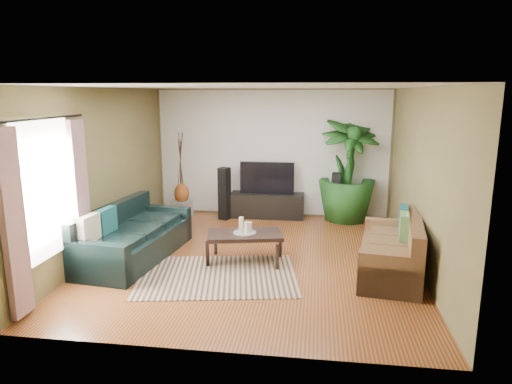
% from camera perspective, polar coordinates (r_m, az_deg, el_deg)
% --- Properties ---
extents(floor, '(5.50, 5.50, 0.00)m').
position_cam_1_polar(floor, '(7.44, -0.21, -8.25)').
color(floor, brown).
rests_on(floor, ground).
extents(ceiling, '(5.50, 5.50, 0.00)m').
position_cam_1_polar(ceiling, '(6.97, -0.23, 13.02)').
color(ceiling, white).
rests_on(ceiling, ground).
extents(wall_back, '(5.00, 0.00, 5.00)m').
position_cam_1_polar(wall_back, '(9.78, 2.03, 4.88)').
color(wall_back, brown).
rests_on(wall_back, ground).
extents(wall_front, '(5.00, 0.00, 5.00)m').
position_cam_1_polar(wall_front, '(4.44, -5.16, -4.27)').
color(wall_front, brown).
rests_on(wall_front, ground).
extents(wall_left, '(0.00, 5.50, 5.50)m').
position_cam_1_polar(wall_left, '(7.82, -18.68, 2.36)').
color(wall_left, brown).
rests_on(wall_left, ground).
extents(wall_right, '(0.00, 5.50, 5.50)m').
position_cam_1_polar(wall_right, '(7.18, 19.96, 1.43)').
color(wall_right, brown).
rests_on(wall_right, ground).
extents(backwall_panel, '(4.90, 0.00, 4.90)m').
position_cam_1_polar(backwall_panel, '(9.77, 2.02, 4.87)').
color(backwall_panel, white).
rests_on(backwall_panel, ground).
extents(window_pane, '(0.00, 1.80, 1.80)m').
position_cam_1_polar(window_pane, '(6.44, -24.80, 0.29)').
color(window_pane, white).
rests_on(window_pane, ground).
extents(curtain_near, '(0.08, 0.35, 2.20)m').
position_cam_1_polar(curtain_near, '(5.86, -28.05, -3.63)').
color(curtain_near, gray).
rests_on(curtain_near, ground).
extents(curtain_far, '(0.08, 0.35, 2.20)m').
position_cam_1_polar(curtain_far, '(7.09, -21.07, -0.44)').
color(curtain_far, gray).
rests_on(curtain_far, ground).
extents(curtain_rod, '(0.03, 1.90, 0.03)m').
position_cam_1_polar(curtain_rod, '(6.30, -25.15, 8.31)').
color(curtain_rod, black).
rests_on(curtain_rod, ground).
extents(sofa_left, '(1.26, 2.41, 0.85)m').
position_cam_1_polar(sofa_left, '(7.57, -14.94, -4.92)').
color(sofa_left, black).
rests_on(sofa_left, floor).
extents(sofa_right, '(1.08, 1.93, 0.85)m').
position_cam_1_polar(sofa_right, '(6.97, 16.47, -6.52)').
color(sofa_right, brown).
rests_on(sofa_right, floor).
extents(area_rug, '(2.51, 1.98, 0.01)m').
position_cam_1_polar(area_rug, '(6.77, -4.81, -10.38)').
color(area_rug, tan).
rests_on(area_rug, floor).
extents(coffee_table, '(1.26, 0.86, 0.47)m').
position_cam_1_polar(coffee_table, '(7.22, -1.41, -6.93)').
color(coffee_table, black).
rests_on(coffee_table, floor).
extents(candle_tray, '(0.36, 0.36, 0.02)m').
position_cam_1_polar(candle_tray, '(7.14, -1.42, -5.09)').
color(candle_tray, gray).
rests_on(candle_tray, coffee_table).
extents(candle_tall, '(0.07, 0.07, 0.23)m').
position_cam_1_polar(candle_tall, '(7.14, -1.86, -4.05)').
color(candle_tall, beige).
rests_on(candle_tall, candle_tray).
extents(candle_mid, '(0.07, 0.07, 0.18)m').
position_cam_1_polar(candle_mid, '(7.07, -1.15, -4.45)').
color(candle_mid, white).
rests_on(candle_mid, candle_tray).
extents(candle_short, '(0.07, 0.07, 0.15)m').
position_cam_1_polar(candle_short, '(7.16, -0.79, -4.35)').
color(candle_short, silver).
rests_on(candle_short, candle_tray).
extents(tv_stand, '(1.56, 0.47, 0.52)m').
position_cam_1_polar(tv_stand, '(9.75, 1.38, -1.67)').
color(tv_stand, black).
rests_on(tv_stand, floor).
extents(television, '(1.14, 0.06, 0.67)m').
position_cam_1_polar(television, '(9.62, 1.40, 1.78)').
color(television, black).
rests_on(television, tv_stand).
extents(speaker_left, '(0.26, 0.27, 1.10)m').
position_cam_1_polar(speaker_left, '(9.55, -3.96, -0.19)').
color(speaker_left, black).
rests_on(speaker_left, floor).
extents(speaker_right, '(0.21, 0.23, 1.02)m').
position_cam_1_polar(speaker_right, '(9.49, 9.97, -0.68)').
color(speaker_right, black).
rests_on(speaker_right, floor).
extents(potted_plant, '(1.48, 1.48, 2.12)m').
position_cam_1_polar(potted_plant, '(9.55, 11.37, 2.69)').
color(potted_plant, '#184818').
rests_on(potted_plant, floor).
extents(plant_pot, '(0.39, 0.39, 0.30)m').
position_cam_1_polar(plant_pot, '(9.74, 11.14, -2.57)').
color(plant_pot, black).
rests_on(plant_pot, floor).
extents(pedestal, '(0.44, 0.44, 0.35)m').
position_cam_1_polar(pedestal, '(9.94, -9.21, -2.06)').
color(pedestal, gray).
rests_on(pedestal, floor).
extents(vase, '(0.32, 0.32, 0.44)m').
position_cam_1_polar(vase, '(9.86, -9.28, -0.19)').
color(vase, brown).
rests_on(vase, pedestal).
extents(side_table, '(0.50, 0.50, 0.48)m').
position_cam_1_polar(side_table, '(8.92, -13.55, -3.46)').
color(side_table, brown).
rests_on(side_table, floor).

